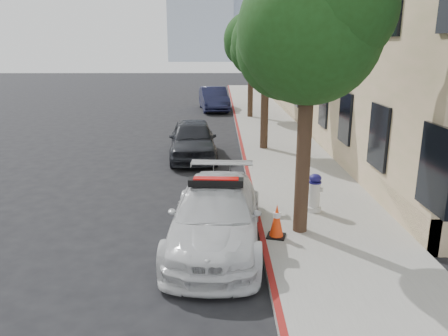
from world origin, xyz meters
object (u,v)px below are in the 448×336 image
parked_car_far (214,99)px  traffic_cone (277,221)px  fire_hydrant (314,193)px  police_car (216,215)px  parked_car_mid (193,139)px

parked_car_far → traffic_cone: size_ratio=6.36×
parked_car_far → fire_hydrant: size_ratio=4.91×
police_car → fire_hydrant: bearing=36.7°
police_car → traffic_cone: bearing=5.4°
parked_car_mid → parked_car_far: size_ratio=0.91×
parked_car_far → police_car: bearing=-96.3°
fire_hydrant → traffic_cone: fire_hydrant is taller
parked_car_far → fire_hydrant: bearing=-89.0°
parked_car_far → fire_hydrant: 18.65m
police_car → traffic_cone: 1.26m
fire_hydrant → traffic_cone: size_ratio=1.29×
police_car → parked_car_mid: size_ratio=1.11×
parked_car_mid → traffic_cone: 7.64m
police_car → parked_car_mid: 7.43m
parked_car_far → traffic_cone: bearing=-92.7°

